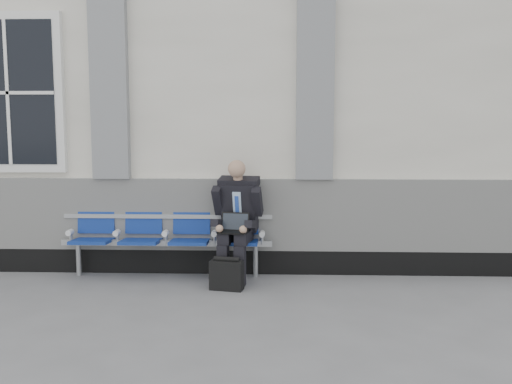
{
  "coord_description": "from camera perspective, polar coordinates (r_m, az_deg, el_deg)",
  "views": [
    {
      "loc": [
        3.64,
        -5.53,
        1.88
      ],
      "look_at": [
        3.41,
        0.9,
        1.1
      ],
      "focal_mm": 40.0,
      "sensor_mm": 36.0,
      "label": 1
    }
  ],
  "objects": [
    {
      "name": "station_building",
      "position": [
        9.73,
        -20.26,
        8.48
      ],
      "size": [
        14.4,
        4.4,
        4.49
      ],
      "color": "white",
      "rests_on": "ground"
    },
    {
      "name": "bench",
      "position": [
        7.11,
        -8.94,
        -3.96
      ],
      "size": [
        2.6,
        0.47,
        0.91
      ],
      "color": "#9EA0A3",
      "rests_on": "ground"
    },
    {
      "name": "businessman",
      "position": [
        6.83,
        -1.91,
        -2.39
      ],
      "size": [
        0.62,
        0.83,
        1.45
      ],
      "color": "black",
      "rests_on": "ground"
    },
    {
      "name": "briefcase",
      "position": [
        6.53,
        -2.96,
        -8.24
      ],
      "size": [
        0.4,
        0.23,
        0.38
      ],
      "color": "black",
      "rests_on": "ground"
    }
  ]
}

